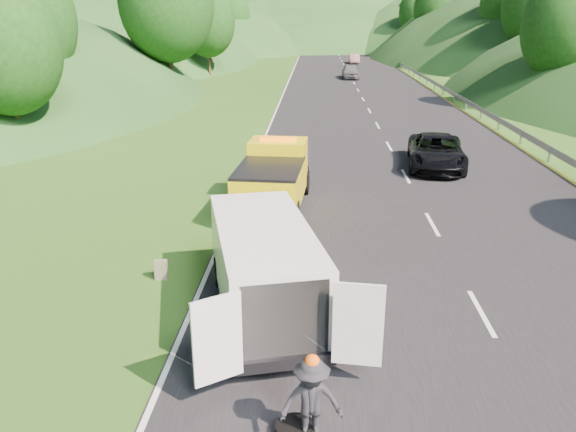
# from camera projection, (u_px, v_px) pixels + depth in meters

# --- Properties ---
(ground) EXTENTS (320.00, 320.00, 0.00)m
(ground) POSITION_uv_depth(u_px,v_px,m) (350.00, 274.00, 15.32)
(ground) COLOR #38661E
(ground) RESTS_ON ground
(road_surface) EXTENTS (14.00, 200.00, 0.02)m
(road_surface) POSITION_uv_depth(u_px,v_px,m) (358.00, 90.00, 52.79)
(road_surface) COLOR black
(road_surface) RESTS_ON ground
(guardrail) EXTENTS (0.06, 140.00, 1.52)m
(guardrail) POSITION_uv_depth(u_px,v_px,m) (414.00, 77.00, 64.22)
(guardrail) COLOR gray
(guardrail) RESTS_ON ground
(tree_line_left) EXTENTS (14.00, 140.00, 14.00)m
(tree_line_left) POSITION_uv_depth(u_px,v_px,m) (177.00, 70.00, 72.59)
(tree_line_left) COLOR #215318
(tree_line_left) RESTS_ON ground
(tree_line_right) EXTENTS (14.00, 140.00, 14.00)m
(tree_line_right) POSITION_uv_depth(u_px,v_px,m) (506.00, 71.00, 70.70)
(tree_line_right) COLOR #215318
(tree_line_right) RESTS_ON ground
(hills_backdrop) EXTENTS (201.00, 288.60, 44.00)m
(hills_backdrop) POSITION_uv_depth(u_px,v_px,m) (346.00, 43.00, 141.68)
(hills_backdrop) COLOR #2D5B23
(hills_backdrop) RESTS_ON ground
(tow_truck) EXTENTS (2.52, 5.83, 2.44)m
(tow_truck) POSITION_uv_depth(u_px,v_px,m) (274.00, 177.00, 20.15)
(tow_truck) COLOR black
(tow_truck) RESTS_ON ground
(white_van) EXTENTS (4.13, 6.77, 2.24)m
(white_van) POSITION_uv_depth(u_px,v_px,m) (263.00, 264.00, 12.94)
(white_van) COLOR black
(white_van) RESTS_ON ground
(woman) EXTENTS (0.71, 0.76, 1.69)m
(woman) POSITION_uv_depth(u_px,v_px,m) (248.00, 267.00, 15.77)
(woman) COLOR white
(woman) RESTS_ON ground
(child) EXTENTS (0.60, 0.51, 1.09)m
(child) POSITION_uv_depth(u_px,v_px,m) (272.00, 300.00, 13.95)
(child) COLOR #BDC167
(child) RESTS_ON ground
(suitcase) EXTENTS (0.35, 0.21, 0.54)m
(suitcase) POSITION_uv_depth(u_px,v_px,m) (161.00, 270.00, 14.97)
(suitcase) COLOR #65664C
(suitcase) RESTS_ON ground
(passing_suv) EXTENTS (3.17, 5.64, 1.49)m
(passing_suv) POSITION_uv_depth(u_px,v_px,m) (435.00, 168.00, 26.05)
(passing_suv) COLOR black
(passing_suv) RESTS_ON ground
(dist_car_a) EXTENTS (1.83, 4.56, 1.55)m
(dist_car_a) POSITION_uv_depth(u_px,v_px,m) (350.00, 79.00, 62.48)
(dist_car_a) COLOR #525257
(dist_car_a) RESTS_ON ground
(dist_car_b) EXTENTS (1.42, 4.07, 1.34)m
(dist_car_b) POSITION_uv_depth(u_px,v_px,m) (354.00, 64.00, 81.96)
(dist_car_b) COLOR #7C5255
(dist_car_b) RESTS_ON ground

